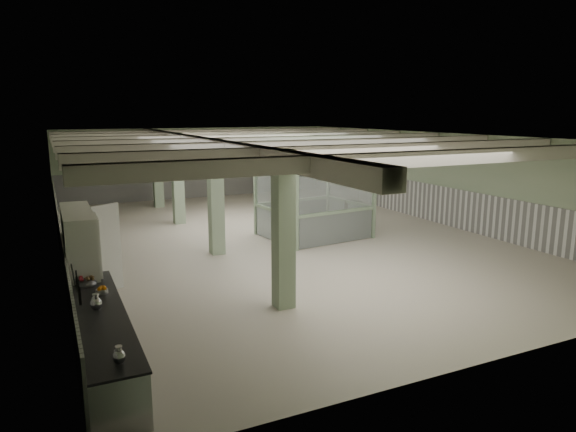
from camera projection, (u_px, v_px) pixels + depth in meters
name	position (u px, v px, depth m)	size (l,w,h in m)	color
floor	(277.00, 238.00, 18.16)	(20.00, 20.00, 0.00)	#BDB6A6
ceiling	(276.00, 136.00, 17.45)	(14.00, 20.00, 0.02)	silver
wall_back	(198.00, 163.00, 26.66)	(14.00, 0.02, 3.60)	#9FAF8C
wall_front	(510.00, 263.00, 8.94)	(14.00, 0.02, 3.60)	#9FAF8C
wall_left	(56.00, 203.00, 14.87)	(0.02, 20.00, 3.60)	#9FAF8C
wall_right	(434.00, 177.00, 20.73)	(0.02, 20.00, 3.60)	#9FAF8C
wainscot_left	(60.00, 238.00, 15.09)	(0.05, 19.90, 1.50)	white
wainscot_right	(432.00, 203.00, 20.93)	(0.05, 19.90, 1.50)	white
wainscot_back	(199.00, 183.00, 26.85)	(13.90, 0.05, 1.50)	white
girder	(205.00, 144.00, 16.44)	(0.45, 19.90, 0.40)	silver
beam_a	(420.00, 159.00, 10.84)	(13.90, 0.35, 0.32)	silver
beam_b	(356.00, 151.00, 13.05)	(13.90, 0.35, 0.32)	silver
beam_c	(310.00, 145.00, 15.27)	(13.90, 0.35, 0.32)	silver
beam_d	(276.00, 141.00, 17.48)	(13.90, 0.35, 0.32)	silver
beam_e	(250.00, 138.00, 19.70)	(13.90, 0.35, 0.32)	silver
beam_f	(229.00, 135.00, 21.91)	(13.90, 0.35, 0.32)	silver
beam_g	(211.00, 133.00, 24.13)	(13.90, 0.35, 0.32)	silver
column_a	(283.00, 230.00, 11.44)	(0.42, 0.42, 3.60)	#98B08E
column_b	(216.00, 197.00, 15.87)	(0.42, 0.42, 3.60)	#98B08E
column_c	(178.00, 179.00, 20.30)	(0.42, 0.42, 3.60)	#98B08E
column_d	(157.00, 169.00, 23.84)	(0.42, 0.42, 3.60)	#98B08E
hook_rail	(73.00, 274.00, 8.16)	(0.02, 0.02, 1.20)	black
pendant_front	(372.00, 164.00, 13.33)	(0.44, 0.44, 0.22)	#29372A
pendant_mid	(283.00, 150.00, 18.21)	(0.44, 0.44, 0.22)	#29372A
pendant_back	(236.00, 143.00, 22.64)	(0.44, 0.44, 0.22)	#29372A
prep_counter	(101.00, 337.00, 9.13)	(0.88, 5.03, 0.91)	#B8B7BC
pitcher_near	(119.00, 355.00, 7.21)	(0.18, 0.21, 0.26)	#B8B7BC
pitcher_far	(96.00, 302.00, 9.16)	(0.21, 0.24, 0.30)	#B8B7BC
veg_colander	(86.00, 281.00, 10.48)	(0.44, 0.44, 0.20)	#45444A
orange_bowl	(102.00, 292.00, 10.01)	(0.23, 0.23, 0.08)	#B2B2B7
skillet_near	(80.00, 296.00, 7.82)	(0.28, 0.28, 0.04)	black
skillet_far	(77.00, 285.00, 8.34)	(0.26, 0.26, 0.03)	black
walkin_cooler	(81.00, 258.00, 11.62)	(1.19, 2.51, 2.30)	white
guard_booth	(314.00, 184.00, 18.14)	(3.81, 3.33, 2.82)	gray
filing_cabinet	(353.00, 215.00, 19.32)	(0.37, 0.53, 1.15)	#575C4C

